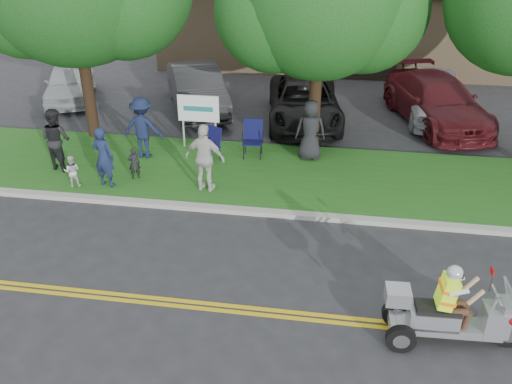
# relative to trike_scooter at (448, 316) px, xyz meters

# --- Properties ---
(ground) EXTENTS (120.00, 120.00, 0.00)m
(ground) POSITION_rel_trike_scooter_xyz_m (-3.28, 0.74, -0.55)
(ground) COLOR #28282B
(ground) RESTS_ON ground
(centerline_near) EXTENTS (60.00, 0.10, 0.01)m
(centerline_near) POSITION_rel_trike_scooter_xyz_m (-3.28, 0.16, -0.55)
(centerline_near) COLOR gold
(centerline_near) RESTS_ON ground
(centerline_far) EXTENTS (60.00, 0.10, 0.01)m
(centerline_far) POSITION_rel_trike_scooter_xyz_m (-3.28, 0.32, -0.55)
(centerline_far) COLOR gold
(centerline_far) RESTS_ON ground
(curb) EXTENTS (60.00, 0.25, 0.12)m
(curb) POSITION_rel_trike_scooter_xyz_m (-3.28, 3.79, -0.49)
(curb) COLOR #A8A89E
(curb) RESTS_ON ground
(grass_verge) EXTENTS (60.00, 4.00, 0.10)m
(grass_verge) POSITION_rel_trike_scooter_xyz_m (-3.28, 5.94, -0.50)
(grass_verge) COLOR #265516
(grass_verge) RESTS_ON ground
(commercial_building) EXTENTS (18.00, 8.20, 4.00)m
(commercial_building) POSITION_rel_trike_scooter_xyz_m (-1.28, 19.72, 1.46)
(commercial_building) COLOR #9E7F5B
(commercial_building) RESTS_ON ground
(business_sign) EXTENTS (1.25, 0.06, 1.75)m
(business_sign) POSITION_rel_trike_scooter_xyz_m (-6.18, 7.34, 0.70)
(business_sign) COLOR silver
(business_sign) RESTS_ON ground
(trike_scooter) EXTENTS (2.42, 0.82, 1.58)m
(trike_scooter) POSITION_rel_trike_scooter_xyz_m (0.00, 0.00, 0.00)
(trike_scooter) COLOR black
(trike_scooter) RESTS_ON ground
(lawn_chair_a) EXTENTS (0.72, 0.73, 0.99)m
(lawn_chair_a) POSITION_rel_trike_scooter_xyz_m (-5.61, 6.52, 0.11)
(lawn_chair_a) COLOR black
(lawn_chair_a) RESTS_ON grass_verge
(lawn_chair_b) EXTENTS (0.60, 0.62, 1.07)m
(lawn_chair_b) POSITION_rel_trike_scooter_xyz_m (-4.49, 7.03, 0.16)
(lawn_chair_b) COLOR black
(lawn_chair_b) RESTS_ON grass_verge
(spectator_adult_left) EXTENTS (0.67, 0.51, 1.64)m
(spectator_adult_left) POSITION_rel_trike_scooter_xyz_m (-8.01, 4.51, 0.37)
(spectator_adult_left) COLOR #182242
(spectator_adult_left) RESTS_ON grass_verge
(spectator_adult_mid) EXTENTS (1.03, 0.91, 1.75)m
(spectator_adult_mid) POSITION_rel_trike_scooter_xyz_m (-9.72, 5.31, 0.43)
(spectator_adult_mid) COLOR black
(spectator_adult_mid) RESTS_ON grass_verge
(spectator_adult_right) EXTENTS (1.11, 0.60, 1.80)m
(spectator_adult_right) POSITION_rel_trike_scooter_xyz_m (-5.34, 4.66, 0.45)
(spectator_adult_right) COLOR silver
(spectator_adult_right) RESTS_ON grass_verge
(spectator_chair_a) EXTENTS (1.21, 0.75, 1.81)m
(spectator_chair_a) POSITION_rel_trike_scooter_xyz_m (-7.62, 6.44, 0.46)
(spectator_chair_a) COLOR #151D3A
(spectator_chair_a) RESTS_ON grass_verge
(spectator_chair_b) EXTENTS (0.91, 0.64, 1.77)m
(spectator_chair_b) POSITION_rel_trike_scooter_xyz_m (-2.82, 7.04, 0.43)
(spectator_chair_b) COLOR black
(spectator_chair_b) RESTS_ON grass_verge
(child_left) EXTENTS (0.38, 0.33, 0.88)m
(child_left) POSITION_rel_trike_scooter_xyz_m (-7.41, 5.02, -0.01)
(child_left) COLOR black
(child_left) RESTS_ON grass_verge
(child_right) EXTENTS (0.49, 0.42, 0.86)m
(child_right) POSITION_rel_trike_scooter_xyz_m (-8.87, 4.33, -0.02)
(child_right) COLOR beige
(child_right) RESTS_ON grass_verge
(parked_car_far_left) EXTENTS (2.86, 4.36, 1.38)m
(parked_car_far_left) POSITION_rel_trike_scooter_xyz_m (-12.28, 11.29, 0.14)
(parked_car_far_left) COLOR #A9ABB1
(parked_car_far_left) RESTS_ON ground
(parked_car_left) EXTENTS (3.45, 5.08, 1.59)m
(parked_car_left) POSITION_rel_trike_scooter_xyz_m (-7.17, 10.93, 0.24)
(parked_car_left) COLOR #2B2B2D
(parked_car_left) RESTS_ON ground
(parked_car_mid) EXTENTS (3.00, 5.40, 1.43)m
(parked_car_mid) POSITION_rel_trike_scooter_xyz_m (-3.24, 10.26, 0.16)
(parked_car_mid) COLOR black
(parked_car_mid) RESTS_ON ground
(parked_car_right) EXTENTS (3.78, 5.88, 1.58)m
(parked_car_right) POSITION_rel_trike_scooter_xyz_m (1.22, 10.87, 0.24)
(parked_car_right) COLOR #4E1217
(parked_car_right) RESTS_ON ground
(parked_car_far_right) EXTENTS (2.02, 4.85, 1.64)m
(parked_car_far_right) POSITION_rel_trike_scooter_xyz_m (1.27, 11.43, 0.27)
(parked_car_far_right) COLOR #A3A6AA
(parked_car_far_right) RESTS_ON ground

